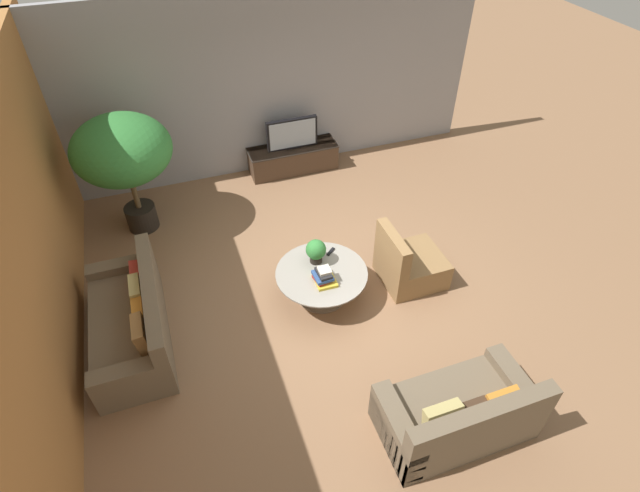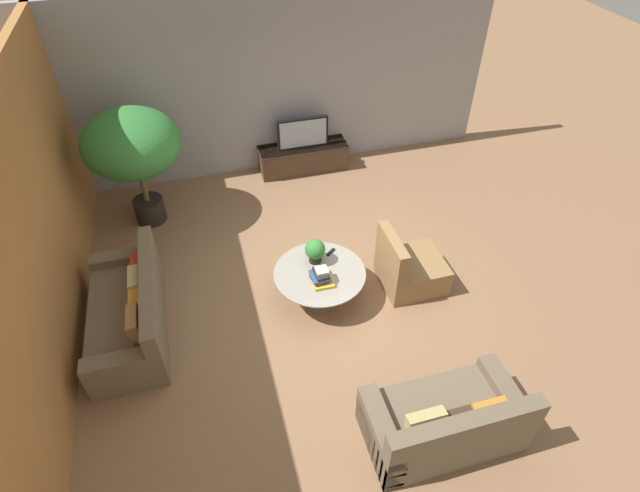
# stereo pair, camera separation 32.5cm
# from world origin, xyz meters

# --- Properties ---
(ground_plane) EXTENTS (24.00, 24.00, 0.00)m
(ground_plane) POSITION_xyz_m (0.00, 0.00, 0.00)
(ground_plane) COLOR #8C6647
(back_wall_stone) EXTENTS (7.40, 0.12, 3.00)m
(back_wall_stone) POSITION_xyz_m (0.00, 3.26, 1.50)
(back_wall_stone) COLOR #939399
(back_wall_stone) RESTS_ON ground
(side_wall_left) EXTENTS (0.12, 7.40, 3.00)m
(side_wall_left) POSITION_xyz_m (-3.26, 0.20, 1.50)
(side_wall_left) COLOR #B2753D
(side_wall_left) RESTS_ON ground
(media_console) EXTENTS (1.56, 0.50, 0.46)m
(media_console) POSITION_xyz_m (0.35, 2.94, 0.24)
(media_console) COLOR #473323
(media_console) RESTS_ON ground
(television) EXTENTS (0.88, 0.13, 0.53)m
(television) POSITION_xyz_m (0.35, 2.94, 0.72)
(television) COLOR black
(television) RESTS_ON media_console
(coffee_table) EXTENTS (1.18, 1.18, 0.43)m
(coffee_table) POSITION_xyz_m (-0.21, -0.11, 0.30)
(coffee_table) COLOR #756656
(coffee_table) RESTS_ON ground
(couch_by_wall) EXTENTS (0.84, 1.89, 0.84)m
(couch_by_wall) POSITION_xyz_m (-2.56, -0.04, 0.29)
(couch_by_wall) COLOR brown
(couch_by_wall) RESTS_ON ground
(couch_near_entry) EXTENTS (1.54, 0.84, 0.84)m
(couch_near_entry) POSITION_xyz_m (0.45, -2.37, 0.29)
(couch_near_entry) COLOR brown
(couch_near_entry) RESTS_ON ground
(armchair_wicker) EXTENTS (0.80, 0.76, 0.86)m
(armchair_wicker) POSITION_xyz_m (1.00, -0.21, 0.27)
(armchair_wicker) COLOR olive
(armchair_wicker) RESTS_ON ground
(potted_palm_tall) EXTENTS (1.37, 1.37, 1.82)m
(potted_palm_tall) POSITION_xyz_m (-2.31, 2.18, 1.31)
(potted_palm_tall) COLOR black
(potted_palm_tall) RESTS_ON ground
(potted_plant_tabletop) EXTENTS (0.27, 0.27, 0.34)m
(potted_plant_tabletop) POSITION_xyz_m (-0.21, 0.11, 0.61)
(potted_plant_tabletop) COLOR black
(potted_plant_tabletop) RESTS_ON coffee_table
(book_stack) EXTENTS (0.28, 0.33, 0.20)m
(book_stack) POSITION_xyz_m (-0.23, -0.27, 0.50)
(book_stack) COLOR gold
(book_stack) RESTS_ON coffee_table
(remote_black) EXTENTS (0.15, 0.13, 0.02)m
(remote_black) POSITION_xyz_m (0.04, 0.21, 0.44)
(remote_black) COLOR black
(remote_black) RESTS_ON coffee_table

